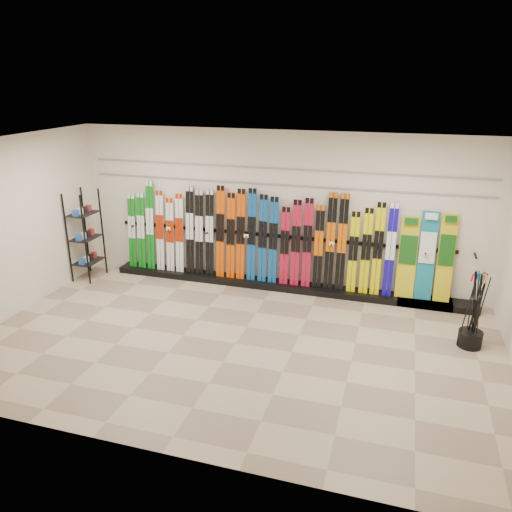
% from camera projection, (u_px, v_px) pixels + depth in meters
% --- Properties ---
extents(floor, '(8.00, 8.00, 0.00)m').
position_uv_depth(floor, '(236.00, 343.00, 7.74)').
color(floor, gray).
rests_on(floor, ground).
extents(back_wall, '(8.00, 0.00, 8.00)m').
position_uv_depth(back_wall, '(277.00, 210.00, 9.48)').
color(back_wall, beige).
rests_on(back_wall, floor).
extents(left_wall, '(0.00, 5.00, 5.00)m').
position_uv_depth(left_wall, '(8.00, 229.00, 8.31)').
color(left_wall, beige).
rests_on(left_wall, floor).
extents(ceiling, '(8.00, 8.00, 0.00)m').
position_uv_depth(ceiling, '(233.00, 148.00, 6.71)').
color(ceiling, silver).
rests_on(ceiling, back_wall).
extents(ski_rack_base, '(8.00, 0.40, 0.12)m').
position_uv_depth(ski_rack_base, '(285.00, 286.00, 9.71)').
color(ski_rack_base, black).
rests_on(ski_rack_base, floor).
extents(skis, '(5.36, 0.18, 1.82)m').
position_uv_depth(skis, '(252.00, 238.00, 9.60)').
color(skis, '#0B7013').
rests_on(skis, ski_rack_base).
extents(snowboards, '(0.94, 0.24, 1.59)m').
position_uv_depth(snowboards, '(426.00, 257.00, 8.81)').
color(snowboards, gold).
rests_on(snowboards, ski_rack_base).
extents(accessory_rack, '(0.40, 0.60, 1.81)m').
position_uv_depth(accessory_rack, '(85.00, 235.00, 9.97)').
color(accessory_rack, black).
rests_on(accessory_rack, floor).
extents(pole_bin, '(0.36, 0.36, 0.25)m').
position_uv_depth(pole_bin, '(470.00, 339.00, 7.62)').
color(pole_bin, black).
rests_on(pole_bin, floor).
extents(ski_poles, '(0.32, 0.27, 1.18)m').
position_uv_depth(ski_poles, '(475.00, 309.00, 7.48)').
color(ski_poles, black).
rests_on(ski_poles, pole_bin).
extents(slatwall_rail_0, '(7.60, 0.02, 0.03)m').
position_uv_depth(slatwall_rail_0, '(277.00, 185.00, 9.29)').
color(slatwall_rail_0, gray).
rests_on(slatwall_rail_0, back_wall).
extents(slatwall_rail_1, '(7.60, 0.02, 0.03)m').
position_uv_depth(slatwall_rail_1, '(278.00, 169.00, 9.19)').
color(slatwall_rail_1, gray).
rests_on(slatwall_rail_1, back_wall).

